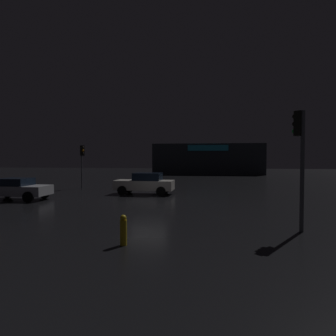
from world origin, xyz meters
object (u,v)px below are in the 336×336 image
Objects in this scene: store_building at (208,159)px; car_far at (17,189)px; car_near at (145,183)px; traffic_signal_main at (82,156)px; fire_hydrant at (123,230)px; traffic_signal_opposite at (300,148)px.

store_building reaches higher than car_far.
car_far is at bearing -110.07° from store_building.
car_near is 1.09× the size of car_far.
fire_hydrant is (8.70, -16.46, -2.52)m from traffic_signal_main.
traffic_signal_main is at bearing 80.78° from car_far.
car_far is at bearing -99.22° from traffic_signal_main.
traffic_signal_main is at bearing 136.94° from traffic_signal_opposite.
traffic_signal_opposite is at bearing -51.67° from car_near.
traffic_signal_opposite reaches higher than traffic_signal_main.
traffic_signal_main reaches higher than fire_hydrant.
car_far is (-16.02, 6.29, -2.41)m from traffic_signal_opposite.
car_far is (-12.58, -34.42, -1.86)m from store_building.
fire_hydrant is (9.92, -8.92, -0.27)m from car_far.
car_near is (-8.21, 10.39, -2.32)m from traffic_signal_opposite.
store_building is 4.10× the size of traffic_signal_opposite.
traffic_signal_main reaches higher than car_far.
traffic_signal_main is 7.96m from car_far.
store_building is at bearing 86.49° from fire_hydrant.
car_near is at bearing 99.23° from fire_hydrant.
car_near reaches higher than car_far.
fire_hydrant is at bearing -156.64° from traffic_signal_opposite.
traffic_signal_opposite reaches higher than car_far.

